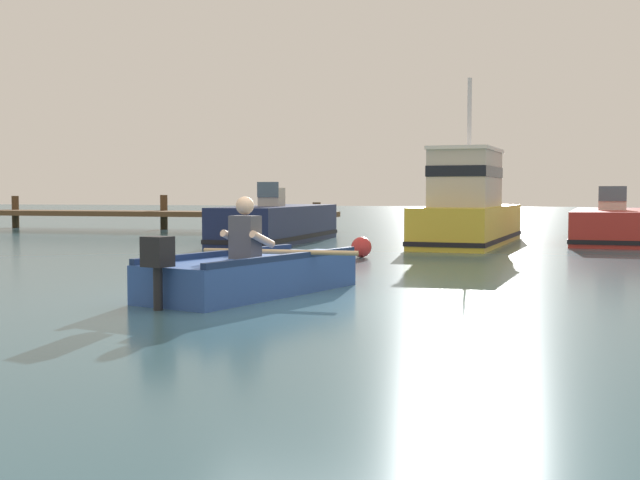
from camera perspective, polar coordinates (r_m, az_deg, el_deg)
ground_plane at (r=9.54m, az=-1.44°, el=-4.17°), size 120.00×120.00×0.00m
wooden_dock at (r=27.02m, az=-11.32°, el=1.80°), size 11.82×1.64×1.13m
rowboat_with_person at (r=10.19m, az=-4.40°, el=-2.27°), size 2.27×3.65×1.19m
moored_boat_navy at (r=20.32m, az=-2.96°, el=1.04°), size 1.79×5.64×1.47m
moored_boat_yellow at (r=19.71m, az=10.16°, el=2.08°), size 2.37×5.98×3.88m
moored_boat_red at (r=21.75m, az=19.43°, el=0.88°), size 2.40×5.85×1.37m
mooring_buoy at (r=15.68m, az=2.86°, el=-0.49°), size 0.39×0.39×0.39m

